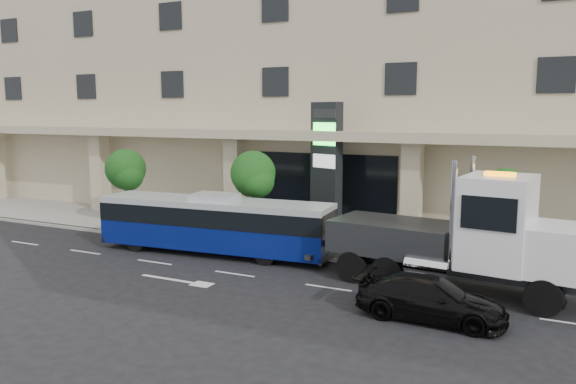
# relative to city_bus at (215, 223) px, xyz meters

# --- Properties ---
(ground) EXTENTS (120.00, 120.00, 0.00)m
(ground) POSITION_rel_city_bus_xyz_m (2.49, -0.89, -1.40)
(ground) COLOR black
(ground) RESTS_ON ground
(sidewalk) EXTENTS (120.00, 6.00, 0.15)m
(sidewalk) POSITION_rel_city_bus_xyz_m (2.49, 4.11, -1.32)
(sidewalk) COLOR gray
(sidewalk) RESTS_ON ground
(curb) EXTENTS (120.00, 0.30, 0.15)m
(curb) POSITION_rel_city_bus_xyz_m (2.49, 1.11, -1.32)
(curb) COLOR gray
(curb) RESTS_ON ground
(convention_center) EXTENTS (60.00, 17.60, 20.00)m
(convention_center) POSITION_rel_city_bus_xyz_m (2.49, 14.53, 8.57)
(convention_center) COLOR #C3B092
(convention_center) RESTS_ON ground
(tree_left) EXTENTS (2.27, 2.20, 4.22)m
(tree_left) POSITION_rel_city_bus_xyz_m (-7.49, 2.70, 1.71)
(tree_left) COLOR #422B19
(tree_left) RESTS_ON sidewalk
(tree_mid) EXTENTS (2.28, 2.20, 4.38)m
(tree_mid) POSITION_rel_city_bus_xyz_m (0.51, 2.70, 1.86)
(tree_mid) COLOR #422B19
(tree_mid) RESTS_ON sidewalk
(tree_right) EXTENTS (2.10, 2.00, 4.04)m
(tree_right) POSITION_rel_city_bus_xyz_m (12.01, 2.70, 1.64)
(tree_right) COLOR #422B19
(tree_right) RESTS_ON sidewalk
(city_bus) EXTENTS (11.00, 3.17, 2.75)m
(city_bus) POSITION_rel_city_bus_xyz_m (0.00, 0.00, 0.00)
(city_bus) COLOR black
(city_bus) RESTS_ON ground
(tow_truck) EXTENTS (10.59, 3.60, 4.80)m
(tow_truck) POSITION_rel_city_bus_xyz_m (11.12, -0.67, 0.57)
(tow_truck) COLOR #2D3033
(tow_truck) RESTS_ON ground
(black_sedan) EXTENTS (4.65, 2.00, 1.34)m
(black_sedan) POSITION_rel_city_bus_xyz_m (10.51, -3.94, -0.73)
(black_sedan) COLOR black
(black_sedan) RESTS_ON ground
(signage_pylon) EXTENTS (1.77, 1.15, 6.71)m
(signage_pylon) POSITION_rel_city_bus_xyz_m (3.32, 5.17, 2.16)
(signage_pylon) COLOR black
(signage_pylon) RESTS_ON sidewalk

